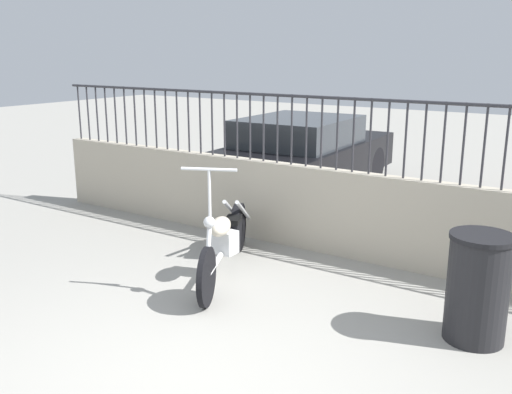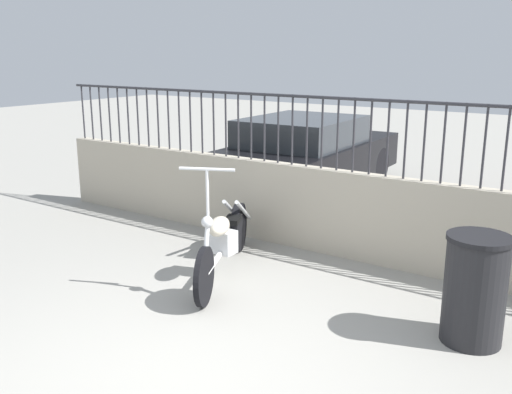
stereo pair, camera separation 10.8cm
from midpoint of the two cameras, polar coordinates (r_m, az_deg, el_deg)
name	(u,v)px [view 1 (the left image)]	position (r m, az deg, el deg)	size (l,w,h in m)	color
ground_plane	(194,386)	(4.26, -7.01, -18.28)	(40.00, 40.00, 0.00)	gray
low_wall	(366,217)	(6.45, 10.50, -2.02)	(9.54, 0.18, 0.99)	#B2A893
fence_railing	(371,124)	(6.25, 10.93, 7.19)	(9.54, 0.04, 0.82)	#2D2D33
motorcycle_white	(226,238)	(6.05, -3.54, -4.07)	(1.02, 2.02, 1.27)	black
trash_bin	(478,288)	(4.93, 20.70, -8.49)	(0.51, 0.51, 0.90)	black
car_black	(302,154)	(9.47, 4.32, 4.33)	(1.87, 4.07, 1.25)	black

